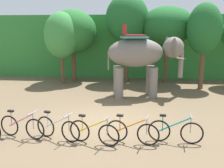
% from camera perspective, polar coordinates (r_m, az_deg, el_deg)
% --- Properties ---
extents(ground_plane, '(80.00, 80.00, 0.00)m').
position_cam_1_polar(ground_plane, '(10.08, -2.56, -8.38)').
color(ground_plane, brown).
extents(foliage_hedge, '(36.00, 6.00, 4.59)m').
position_cam_1_polar(foliage_hedge, '(21.87, 2.13, 8.69)').
color(foliage_hedge, '#338438').
rests_on(foliage_hedge, ground).
extents(tree_center_left, '(2.18, 2.18, 4.65)m').
position_cam_1_polar(tree_center_left, '(17.02, -11.18, 10.49)').
color(tree_center_left, brown).
rests_on(tree_center_left, ground).
extents(tree_far_left, '(3.19, 3.19, 4.87)m').
position_cam_1_polar(tree_far_left, '(17.91, -8.68, 11.43)').
color(tree_far_left, brown).
rests_on(tree_far_left, ground).
extents(tree_center, '(2.83, 2.83, 5.83)m').
position_cam_1_polar(tree_center, '(17.49, 3.36, 14.21)').
color(tree_center, brown).
rests_on(tree_center, ground).
extents(tree_left, '(3.51, 3.51, 5.03)m').
position_cam_1_polar(tree_left, '(17.62, 12.18, 12.51)').
color(tree_left, brown).
rests_on(tree_left, ground).
extents(tree_far_right, '(2.01, 2.01, 5.08)m').
position_cam_1_polar(tree_far_right, '(16.25, 19.79, 11.29)').
color(tree_far_right, brown).
rests_on(tree_far_right, ground).
extents(elephant, '(4.24, 2.33, 3.78)m').
position_cam_1_polar(elephant, '(13.59, 6.65, 6.35)').
color(elephant, slate).
rests_on(elephant, ground).
extents(bike_pink, '(1.68, 0.58, 0.92)m').
position_cam_1_polar(bike_pink, '(9.05, -19.37, -8.87)').
color(bike_pink, black).
rests_on(bike_pink, ground).
extents(bike_white, '(1.62, 0.73, 0.92)m').
position_cam_1_polar(bike_white, '(8.59, -11.97, -9.56)').
color(bike_white, black).
rests_on(bike_white, ground).
extents(bike_yellow, '(1.66, 0.64, 0.92)m').
position_cam_1_polar(bike_yellow, '(8.12, -4.08, -10.59)').
color(bike_yellow, black).
rests_on(bike_yellow, ground).
extents(bike_orange, '(1.68, 0.57, 0.92)m').
position_cam_1_polar(bike_orange, '(8.15, 4.47, -10.51)').
color(bike_orange, black).
rests_on(bike_orange, ground).
extents(bike_teal, '(1.71, 0.52, 0.92)m').
position_cam_1_polar(bike_teal, '(8.41, 13.83, -10.10)').
color(bike_teal, black).
rests_on(bike_teal, ground).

